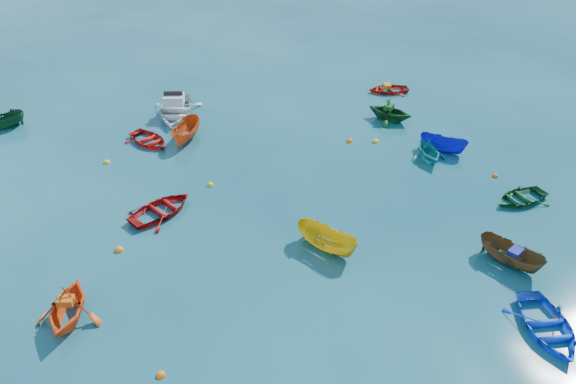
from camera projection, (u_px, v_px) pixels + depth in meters
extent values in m
plane|color=#0A3B4E|center=(318.00, 265.00, 23.37)|extent=(160.00, 160.00, 0.00)
imported|color=#4F391C|center=(508.00, 263.00, 23.47)|extent=(2.34, 3.01, 1.10)
imported|color=blue|center=(546.00, 331.00, 20.42)|extent=(2.86, 3.68, 0.70)
imported|color=#F55117|center=(71.00, 319.00, 20.90)|extent=(3.05, 3.35, 1.52)
imported|color=gold|center=(327.00, 249.00, 24.24)|extent=(2.72, 3.11, 1.17)
imported|color=#114C24|center=(520.00, 201.00, 27.23)|extent=(3.13, 2.50, 0.58)
imported|color=teal|center=(427.00, 159.00, 30.54)|extent=(2.15, 2.46, 1.24)
imported|color=#9D0D0D|center=(162.00, 213.00, 26.39)|extent=(3.97, 3.67, 0.67)
imported|color=#C54612|center=(187.00, 140.00, 32.30)|extent=(2.39, 3.20, 1.17)
imported|color=#0F4319|center=(389.00, 120.00, 34.35)|extent=(3.54, 3.54, 1.41)
imported|color=#B11C0E|center=(388.00, 92.00, 37.82)|extent=(2.95, 2.32, 0.56)
imported|color=#0E13BA|center=(442.00, 151.00, 31.23)|extent=(2.64, 2.55, 1.03)
imported|color=red|center=(149.00, 143.00, 31.99)|extent=(3.29, 3.52, 0.59)
imported|color=#0F4120|center=(2.00, 129.00, 33.34)|extent=(3.06, 1.95, 1.11)
imported|color=silver|center=(176.00, 115.00, 34.91)|extent=(3.95, 4.89, 1.50)
cube|color=navy|center=(516.00, 252.00, 22.99)|extent=(0.73, 0.68, 0.29)
cube|color=#C95D14|center=(66.00, 301.00, 20.44)|extent=(0.65, 0.54, 0.28)
cube|color=#134D17|center=(389.00, 107.00, 33.90)|extent=(0.77, 0.78, 0.30)
cube|color=orange|center=(387.00, 86.00, 37.58)|extent=(0.52, 0.63, 0.28)
sphere|color=orange|center=(161.00, 375.00, 18.82)|extent=(0.33, 0.33, 0.33)
sphere|color=#E7560C|center=(557.00, 318.00, 20.95)|extent=(0.29, 0.29, 0.29)
sphere|color=yellow|center=(107.00, 163.00, 30.18)|extent=(0.34, 0.34, 0.34)
sphere|color=orange|center=(119.00, 250.00, 24.16)|extent=(0.39, 0.39, 0.39)
sphere|color=yellow|center=(184.00, 138.00, 32.49)|extent=(0.36, 0.36, 0.36)
sphere|color=#D5530B|center=(495.00, 176.00, 29.05)|extent=(0.32, 0.32, 0.32)
sphere|color=gold|center=(211.00, 185.00, 28.36)|extent=(0.34, 0.34, 0.34)
sphere|color=orange|center=(349.00, 141.00, 32.12)|extent=(0.39, 0.39, 0.39)
sphere|color=yellow|center=(375.00, 142.00, 32.07)|extent=(0.37, 0.37, 0.37)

